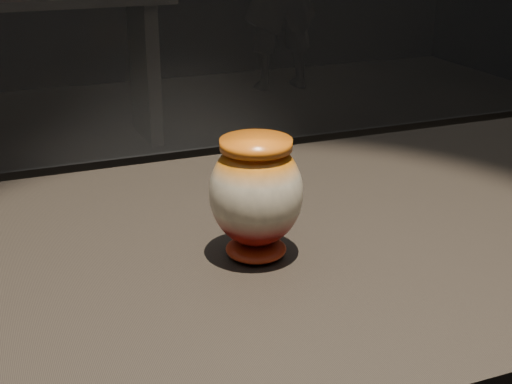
% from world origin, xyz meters
% --- Properties ---
extents(main_vase, '(0.14, 0.14, 0.17)m').
position_xyz_m(main_vase, '(0.12, -0.05, 0.99)').
color(main_vase, maroon).
rests_on(main_vase, display_plinth).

